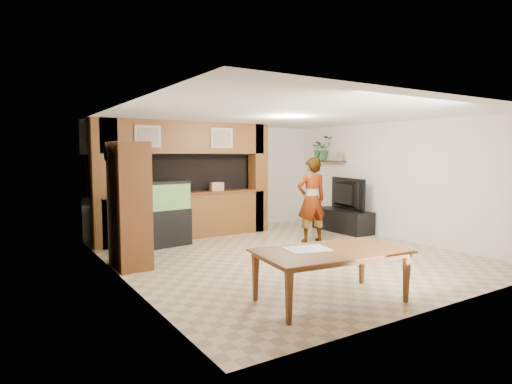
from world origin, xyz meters
TOP-DOWN VIEW (x-y plane):
  - floor at (0.00, 0.00)m, footprint 6.50×6.50m
  - ceiling at (0.00, 0.00)m, footprint 6.50×6.50m
  - wall_back at (0.00, 3.25)m, footprint 6.00×0.00m
  - wall_left at (-3.00, 0.00)m, footprint 0.00×6.50m
  - wall_right at (3.00, 0.00)m, footprint 0.00×6.50m
  - partition at (-0.95, 2.64)m, footprint 4.20×0.99m
  - wall_clock at (-2.97, 1.00)m, footprint 0.05×0.25m
  - wall_shelf at (2.85, 1.95)m, footprint 0.25×0.90m
  - pantry_cabinet at (-2.70, 0.69)m, footprint 0.52×0.85m
  - trash_can at (-2.55, 0.80)m, footprint 0.28×0.28m
  - aquarium at (-1.72, 1.95)m, footprint 1.21×0.46m
  - tv_stand at (2.65, 1.27)m, footprint 0.58×1.59m
  - television at (2.65, 1.27)m, footprint 0.44×1.36m
  - photo_frame at (2.85, 1.60)m, footprint 0.06×0.16m
  - potted_plant at (2.82, 2.28)m, footprint 0.64×0.57m
  - person at (1.18, 0.68)m, footprint 0.73×0.55m
  - microphone at (1.23, 0.52)m, footprint 0.04×0.10m
  - dining_table at (-1.01, -2.39)m, footprint 2.02×1.29m
  - newspaper_a at (-1.23, -2.16)m, footprint 0.62×0.50m
  - counter_box at (-0.19, 2.45)m, footprint 0.32×0.23m

SIDE VIEW (x-z plane):
  - floor at x=0.00m, z-range 0.00..0.00m
  - trash_can at x=-2.55m, z-range 0.00..0.52m
  - tv_stand at x=2.65m, z-range 0.00..0.53m
  - dining_table at x=-1.01m, z-range 0.00..0.67m
  - aquarium at x=-1.72m, z-range -0.02..1.33m
  - newspaper_a at x=-1.23m, z-range 0.67..0.68m
  - person at x=1.18m, z-range 0.00..1.82m
  - television at x=2.65m, z-range 0.53..1.31m
  - pantry_cabinet at x=-2.70m, z-range 0.00..2.09m
  - counter_box at x=-0.19m, z-range 1.04..1.24m
  - wall_back at x=0.00m, z-range -1.70..4.30m
  - wall_left at x=-3.00m, z-range -1.95..4.55m
  - wall_right at x=3.00m, z-range -1.95..4.55m
  - partition at x=-0.95m, z-range 0.01..2.61m
  - wall_shelf at x=2.85m, z-range 1.68..1.72m
  - photo_frame at x=2.85m, z-range 1.72..1.93m
  - microphone at x=1.23m, z-range 1.79..1.95m
  - wall_clock at x=-2.97m, z-range 1.77..2.02m
  - potted_plant at x=2.82m, z-range 1.72..2.35m
  - ceiling at x=0.00m, z-range 2.60..2.60m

